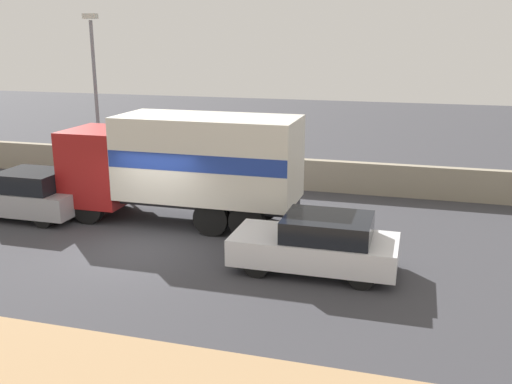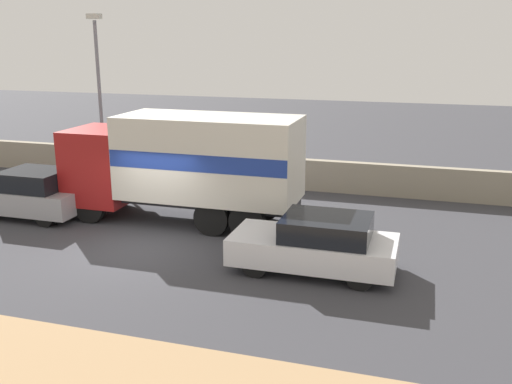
# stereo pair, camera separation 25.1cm
# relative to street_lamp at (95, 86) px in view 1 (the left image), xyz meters

# --- Properties ---
(ground_plane) EXTENTS (80.00, 80.00, 0.00)m
(ground_plane) POSITION_rel_street_lamp_xyz_m (5.17, -6.79, -3.89)
(ground_plane) COLOR #38383D
(stone_wall_backdrop) EXTENTS (60.00, 0.35, 1.21)m
(stone_wall_backdrop) POSITION_rel_street_lamp_xyz_m (5.17, 0.88, -3.28)
(stone_wall_backdrop) COLOR gray
(stone_wall_backdrop) RESTS_ON ground_plane
(street_lamp) EXTENTS (0.56, 0.28, 6.69)m
(street_lamp) POSITION_rel_street_lamp_xyz_m (0.00, 0.00, 0.00)
(street_lamp) COLOR slate
(street_lamp) RESTS_ON ground_plane
(box_truck) EXTENTS (7.60, 2.41, 3.48)m
(box_truck) POSITION_rel_street_lamp_xyz_m (5.59, -4.19, -1.89)
(box_truck) COLOR maroon
(box_truck) RESTS_ON ground_plane
(car_hatchback) EXTENTS (4.19, 1.88, 1.48)m
(car_hatchback) POSITION_rel_street_lamp_xyz_m (10.34, -6.96, -3.16)
(car_hatchback) COLOR silver
(car_hatchback) RESTS_ON ground_plane
(car_sedan_second) EXTENTS (3.83, 1.87, 1.59)m
(car_sedan_second) POSITION_rel_street_lamp_xyz_m (0.35, -5.15, -3.11)
(car_sedan_second) COLOR #9E9EA3
(car_sedan_second) RESTS_ON ground_plane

